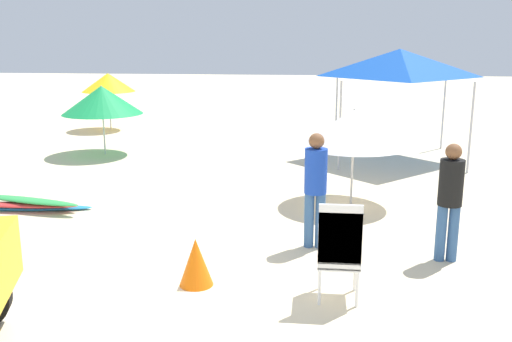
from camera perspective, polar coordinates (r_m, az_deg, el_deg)
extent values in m
plane|color=beige|center=(6.61, -10.45, -13.57)|extent=(80.00, 80.00, 0.00)
cube|color=white|center=(6.65, 8.32, -9.11)|extent=(0.48, 0.48, 0.04)
cube|color=white|center=(6.38, 8.44, -8.20)|extent=(0.48, 0.04, 0.40)
cube|color=white|center=(6.62, 8.34, -8.39)|extent=(0.48, 0.48, 0.04)
cube|color=white|center=(6.34, 8.47, -7.44)|extent=(0.48, 0.04, 0.40)
cube|color=white|center=(6.59, 8.37, -7.66)|extent=(0.48, 0.48, 0.04)
cube|color=white|center=(6.31, 8.49, -6.68)|extent=(0.48, 0.04, 0.40)
cube|color=white|center=(6.56, 8.40, -6.93)|extent=(0.48, 0.48, 0.04)
cube|color=white|center=(6.28, 8.52, -5.91)|extent=(0.48, 0.04, 0.40)
cube|color=white|center=(6.53, 8.42, -6.18)|extent=(0.48, 0.48, 0.04)
cube|color=white|center=(6.25, 8.55, -5.13)|extent=(0.48, 0.04, 0.40)
cylinder|color=white|center=(6.95, 9.95, -10.23)|extent=(0.04, 0.04, 0.42)
cylinder|color=white|center=(6.93, 6.43, -10.16)|extent=(0.04, 0.04, 0.42)
cylinder|color=white|center=(6.57, 10.17, -11.69)|extent=(0.04, 0.04, 0.42)
cylinder|color=white|center=(6.55, 6.43, -11.63)|extent=(0.04, 0.04, 0.42)
ellipsoid|color=#268CCC|center=(10.68, -21.35, -3.48)|extent=(2.00, 0.53, 0.08)
ellipsoid|color=red|center=(10.64, -22.46, -3.18)|extent=(1.97, 0.37, 0.08)
ellipsoid|color=green|center=(10.61, -22.08, -2.75)|extent=(2.08, 0.69, 0.08)
cylinder|color=#33598C|center=(8.06, 18.18, -5.95)|extent=(0.14, 0.14, 0.79)
cylinder|color=#33598C|center=(8.10, 19.29, -5.95)|extent=(0.14, 0.14, 0.79)
cylinder|color=black|center=(7.88, 19.12, -1.11)|extent=(0.32, 0.32, 0.62)
sphere|color=brown|center=(7.79, 19.35, 1.86)|extent=(0.21, 0.21, 0.21)
cylinder|color=#33598C|center=(8.18, 5.38, -4.95)|extent=(0.14, 0.14, 0.81)
cylinder|color=#33598C|center=(8.18, 6.50, -4.98)|extent=(0.14, 0.14, 0.81)
cylinder|color=#193FB2|center=(7.98, 6.06, -0.01)|extent=(0.32, 0.32, 0.64)
sphere|color=brown|center=(7.89, 6.14, 3.03)|extent=(0.22, 0.22, 0.22)
cylinder|color=#B2B2B7|center=(12.89, 8.48, 4.52)|extent=(0.05, 0.05, 2.03)
cylinder|color=#B2B2B7|center=(13.31, 20.89, 4.06)|extent=(0.05, 0.05, 2.03)
cylinder|color=#B2B2B7|center=(15.72, 8.12, 6.11)|extent=(0.05, 0.05, 2.03)
cylinder|color=#B2B2B7|center=(16.07, 18.41, 5.72)|extent=(0.05, 0.05, 2.03)
pyramid|color=#144CB2|center=(14.30, 14.29, 10.55)|extent=(2.86, 2.86, 0.67)
cylinder|color=beige|center=(10.27, 9.74, 1.40)|extent=(0.04, 0.04, 1.74)
cone|color=white|center=(10.17, 9.86, 4.35)|extent=(1.92, 1.92, 0.67)
cylinder|color=beige|center=(15.04, -15.18, 4.95)|extent=(0.04, 0.04, 1.77)
cone|color=#19994C|center=(14.98, -15.30, 6.94)|extent=(2.04, 2.04, 0.72)
cylinder|color=beige|center=(19.12, -14.60, 6.81)|extent=(0.04, 0.04, 1.84)
cone|color=yellow|center=(19.06, -14.71, 8.66)|extent=(1.70, 1.70, 0.60)
cone|color=orange|center=(7.00, -6.09, -9.11)|extent=(0.42, 0.42, 0.60)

